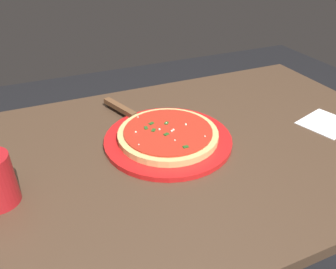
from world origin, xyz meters
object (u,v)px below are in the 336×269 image
at_px(serving_plate, 168,139).
at_px(napkin_loose_left, 326,123).
at_px(pizza, 168,134).
at_px(pizza_server, 129,113).

height_order(serving_plate, napkin_loose_left, serving_plate).
distance_m(pizza, napkin_loose_left, 0.43).
bearing_deg(pizza_server, napkin_loose_left, -26.12).
xyz_separation_m(serving_plate, pizza_server, (-0.05, 0.15, 0.01)).
relative_size(serving_plate, pizza_server, 1.39).
relative_size(pizza, pizza_server, 1.09).
height_order(serving_plate, pizza, pizza).
height_order(pizza, napkin_loose_left, pizza).
distance_m(serving_plate, pizza, 0.02).
xyz_separation_m(pizza, pizza_server, (-0.05, 0.15, -0.00)).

